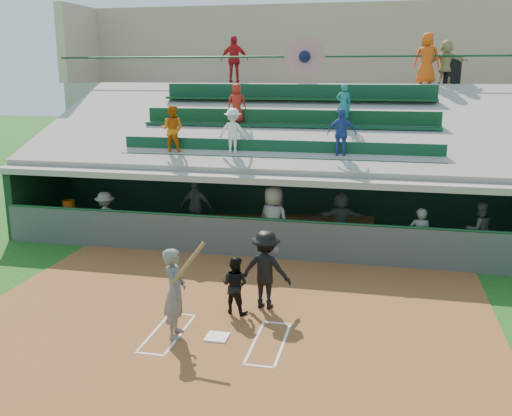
% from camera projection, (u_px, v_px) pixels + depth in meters
% --- Properties ---
extents(ground, '(100.00, 100.00, 0.00)m').
position_uv_depth(ground, '(217.00, 339.00, 11.11)').
color(ground, '#164B15').
rests_on(ground, ground).
extents(dirt_slab, '(11.00, 9.00, 0.02)m').
position_uv_depth(dirt_slab, '(224.00, 327.00, 11.58)').
color(dirt_slab, brown).
rests_on(dirt_slab, ground).
extents(home_plate, '(0.43, 0.43, 0.03)m').
position_uv_depth(home_plate, '(217.00, 337.00, 11.10)').
color(home_plate, white).
rests_on(home_plate, dirt_slab).
extents(batters_box_chalk, '(2.65, 1.85, 0.01)m').
position_uv_depth(batters_box_chalk, '(217.00, 338.00, 11.10)').
color(batters_box_chalk, white).
rests_on(batters_box_chalk, dirt_slab).
extents(dugout_floor, '(16.00, 3.50, 0.04)m').
position_uv_depth(dugout_floor, '(278.00, 240.00, 17.51)').
color(dugout_floor, gray).
rests_on(dugout_floor, ground).
extents(concourse_slab, '(20.00, 3.00, 4.60)m').
position_uv_depth(concourse_slab, '(308.00, 141.00, 23.39)').
color(concourse_slab, '#99978B').
rests_on(concourse_slab, ground).
extents(grandstand, '(20.40, 10.40, 7.80)m').
position_uv_depth(grandstand, '(297.00, 151.00, 20.56)').
color(grandstand, '#4A4F4A').
rests_on(grandstand, ground).
extents(batter_at_plate, '(0.90, 0.78, 1.95)m').
position_uv_depth(batter_at_plate, '(175.00, 292.00, 10.99)').
color(batter_at_plate, '#545752').
rests_on(batter_at_plate, dirt_slab).
extents(catcher, '(0.70, 0.60, 1.25)m').
position_uv_depth(catcher, '(235.00, 285.00, 12.13)').
color(catcher, black).
rests_on(catcher, dirt_slab).
extents(home_umpire, '(1.17, 0.74, 1.73)m').
position_uv_depth(home_umpire, '(266.00, 269.00, 12.36)').
color(home_umpire, black).
rests_on(home_umpire, dirt_slab).
extents(dugout_bench, '(15.61, 4.48, 0.48)m').
position_uv_depth(dugout_bench, '(283.00, 223.00, 18.53)').
color(dugout_bench, brown).
rests_on(dugout_bench, dugout_floor).
extents(white_table, '(0.90, 0.74, 0.70)m').
position_uv_depth(white_table, '(72.00, 222.00, 18.18)').
color(white_table, white).
rests_on(white_table, dugout_floor).
extents(water_cooler, '(0.37, 0.37, 0.37)m').
position_uv_depth(water_cooler, '(69.00, 206.00, 17.98)').
color(water_cooler, '#DF570D').
rests_on(water_cooler, white_table).
extents(dugout_player_a, '(1.17, 0.92, 1.59)m').
position_uv_depth(dugout_player_a, '(106.00, 218.00, 16.88)').
color(dugout_player_a, '#525450').
rests_on(dugout_player_a, dugout_floor).
extents(dugout_player_b, '(1.02, 0.44, 1.73)m').
position_uv_depth(dugout_player_b, '(196.00, 207.00, 17.98)').
color(dugout_player_b, '#5C5F5A').
rests_on(dugout_player_b, dugout_floor).
extents(dugout_player_c, '(1.13, 0.97, 1.96)m').
position_uv_depth(dugout_player_c, '(273.00, 221.00, 15.84)').
color(dugout_player_c, '#60625D').
rests_on(dugout_player_c, dugout_floor).
extents(dugout_player_d, '(1.57, 0.74, 1.63)m').
position_uv_depth(dugout_player_d, '(341.00, 219.00, 16.72)').
color(dugout_player_d, '#585A55').
rests_on(dugout_player_d, dugout_floor).
extents(dugout_player_e, '(0.58, 0.39, 1.56)m').
position_uv_depth(dugout_player_e, '(419.00, 237.00, 15.05)').
color(dugout_player_e, '#52534F').
rests_on(dugout_player_e, dugout_floor).
extents(dugout_player_f, '(0.90, 0.80, 1.55)m').
position_uv_depth(dugout_player_f, '(479.00, 230.00, 15.74)').
color(dugout_player_f, '#5F615C').
rests_on(dugout_player_f, dugout_floor).
extents(trash_bin, '(0.61, 0.61, 0.92)m').
position_uv_depth(trash_bin, '(452.00, 72.00, 20.53)').
color(trash_bin, black).
rests_on(trash_bin, concourse_slab).
extents(concourse_staff_a, '(1.16, 0.68, 1.85)m').
position_uv_depth(concourse_staff_a, '(234.00, 60.00, 22.75)').
color(concourse_staff_a, red).
rests_on(concourse_staff_a, concourse_slab).
extents(concourse_staff_b, '(0.95, 0.69, 1.82)m').
position_uv_depth(concourse_staff_b, '(427.00, 59.00, 20.36)').
color(concourse_staff_b, '#E34A0D').
rests_on(concourse_staff_b, concourse_slab).
extents(concourse_staff_c, '(1.52, 0.84, 1.57)m').
position_uv_depth(concourse_staff_c, '(446.00, 62.00, 20.35)').
color(concourse_staff_c, tan).
rests_on(concourse_staff_c, concourse_slab).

